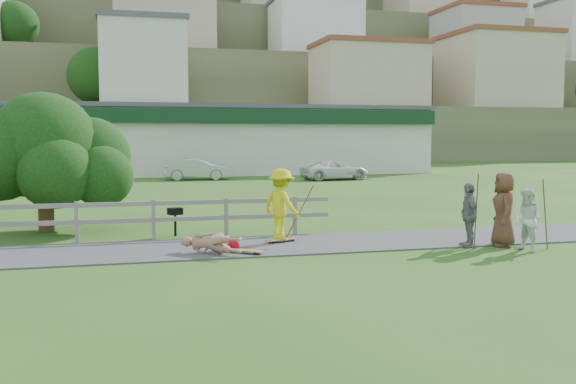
% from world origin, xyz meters
% --- Properties ---
extents(ground, '(260.00, 260.00, 0.00)m').
position_xyz_m(ground, '(0.00, 0.00, 0.00)').
color(ground, '#295016').
rests_on(ground, ground).
extents(path, '(34.00, 3.00, 0.04)m').
position_xyz_m(path, '(0.00, 1.50, 0.02)').
color(path, '#323234').
rests_on(path, ground).
extents(fence, '(15.05, 0.10, 1.10)m').
position_xyz_m(fence, '(-4.62, 3.30, 0.72)').
color(fence, slate).
rests_on(fence, ground).
extents(strip_mall, '(32.50, 10.75, 5.10)m').
position_xyz_m(strip_mall, '(4.00, 34.94, 2.58)').
color(strip_mall, silver).
rests_on(strip_mall, ground).
extents(hillside, '(220.00, 67.00, 47.50)m').
position_xyz_m(hillside, '(0.00, 91.31, 14.41)').
color(hillside, '#485130').
rests_on(hillside, ground).
extents(skater_rider, '(1.19, 1.40, 1.88)m').
position_xyz_m(skater_rider, '(1.23, 1.84, 0.94)').
color(skater_rider, yellow).
rests_on(skater_rider, ground).
extents(skater_fallen, '(1.27, 1.46, 0.57)m').
position_xyz_m(skater_fallen, '(-0.80, 0.59, 0.29)').
color(skater_fallen, '#A56B5B').
rests_on(skater_fallen, ground).
extents(spectator_a, '(0.73, 0.86, 1.55)m').
position_xyz_m(spectator_a, '(6.77, -0.85, 0.78)').
color(spectator_a, silver).
rests_on(spectator_a, ground).
extents(spectator_b, '(0.59, 1.03, 1.65)m').
position_xyz_m(spectator_b, '(5.73, 0.12, 0.83)').
color(spectator_b, slate).
rests_on(spectator_b, ground).
extents(spectator_c, '(0.91, 1.09, 1.91)m').
position_xyz_m(spectator_c, '(6.65, -0.02, 0.95)').
color(spectator_c, brown).
rests_on(spectator_c, ground).
extents(car_silver, '(4.29, 1.78, 1.38)m').
position_xyz_m(car_silver, '(1.91, 27.18, 0.69)').
color(car_silver, '#A3A6AB').
rests_on(car_silver, ground).
extents(car_white, '(4.62, 2.50, 1.23)m').
position_xyz_m(car_white, '(10.59, 24.94, 0.62)').
color(car_white, white).
rests_on(car_white, ground).
extents(tree, '(5.03, 5.03, 3.32)m').
position_xyz_m(tree, '(-5.02, 5.71, 1.66)').
color(tree, black).
rests_on(tree, ground).
extents(bbq, '(0.45, 0.39, 0.81)m').
position_xyz_m(bbq, '(-1.38, 3.81, 0.40)').
color(bbq, black).
rests_on(bbq, ground).
extents(longboard_rider, '(0.94, 0.50, 0.10)m').
position_xyz_m(longboard_rider, '(1.23, 1.84, 0.05)').
color(longboard_rider, brown).
rests_on(longboard_rider, ground).
extents(longboard_fallen, '(0.89, 0.82, 0.11)m').
position_xyz_m(longboard_fallen, '(0.00, 0.49, 0.05)').
color(longboard_fallen, brown).
rests_on(longboard_fallen, ground).
extents(helmet, '(0.31, 0.31, 0.31)m').
position_xyz_m(helmet, '(-0.20, 0.94, 0.15)').
color(helmet, '#AA0512').
rests_on(helmet, ground).
extents(pole_rider, '(0.03, 0.03, 1.69)m').
position_xyz_m(pole_rider, '(1.83, 2.24, 0.84)').
color(pole_rider, '#553522').
rests_on(pole_rider, ground).
extents(pole_spec_left, '(0.03, 0.03, 1.90)m').
position_xyz_m(pole_spec_left, '(5.72, -0.25, 0.95)').
color(pole_spec_left, '#553522').
rests_on(pole_spec_left, ground).
extents(pole_spec_right, '(0.03, 0.03, 1.78)m').
position_xyz_m(pole_spec_right, '(7.34, -0.75, 0.89)').
color(pole_spec_right, '#553522').
rests_on(pole_spec_right, ground).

